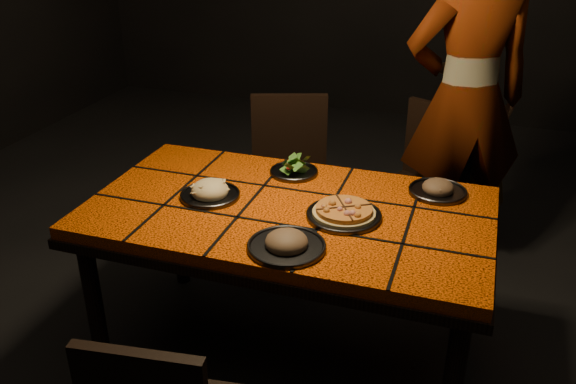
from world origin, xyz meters
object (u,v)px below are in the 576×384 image
(dining_table, at_px, (288,223))
(plate_pizza, at_px, (344,213))
(plate_pasta, at_px, (210,192))
(diner, at_px, (466,100))
(chair_far_right, at_px, (426,174))
(chair_far_left, at_px, (289,169))

(dining_table, relative_size, plate_pizza, 4.84)
(plate_pizza, xyz_separation_m, plate_pasta, (-0.57, -0.00, 0.00))
(dining_table, xyz_separation_m, diner, (0.60, 1.10, 0.25))
(chair_far_right, distance_m, plate_pasta, 1.35)
(dining_table, xyz_separation_m, chair_far_left, (-0.27, 0.83, -0.15))
(plate_pizza, bearing_deg, chair_far_right, 78.81)
(dining_table, distance_m, diner, 1.28)
(dining_table, height_order, chair_far_left, chair_far_left)
(dining_table, bearing_deg, plate_pasta, -176.07)
(diner, distance_m, plate_pasta, 1.47)
(chair_far_left, distance_m, plate_pizza, 1.02)
(plate_pizza, height_order, plate_pasta, plate_pasta)
(dining_table, relative_size, chair_far_left, 1.77)
(chair_far_left, distance_m, plate_pasta, 0.89)
(chair_far_right, xyz_separation_m, plate_pasta, (-0.78, -1.07, 0.27))
(plate_pasta, bearing_deg, diner, 50.34)
(chair_far_left, height_order, plate_pasta, chair_far_left)
(plate_pasta, bearing_deg, plate_pizza, 0.32)
(chair_far_left, relative_size, chair_far_right, 1.05)
(chair_far_left, bearing_deg, diner, -1.27)
(chair_far_left, relative_size, plate_pizza, 2.74)
(plate_pizza, bearing_deg, diner, 71.92)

